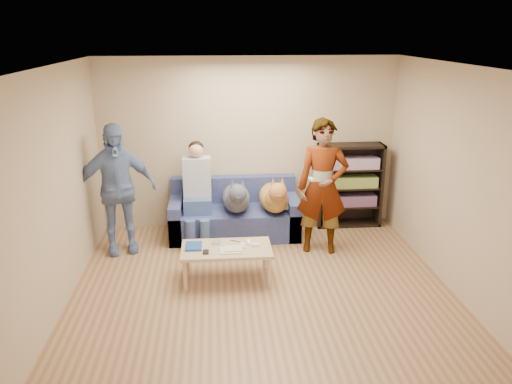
{
  "coord_description": "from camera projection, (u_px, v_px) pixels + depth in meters",
  "views": [
    {
      "loc": [
        -0.53,
        -4.93,
        2.97
      ],
      "look_at": [
        0.0,
        1.2,
        0.95
      ],
      "focal_mm": 35.0,
      "sensor_mm": 36.0,
      "label": 1
    }
  ],
  "objects": [
    {
      "name": "dog_tan",
      "position": [
        274.0,
        197.0,
        7.23
      ],
      "size": [
        0.42,
        1.17,
        0.61
      ],
      "color": "#A86A33",
      "rests_on": "sofa"
    },
    {
      "name": "sofa",
      "position": [
        234.0,
        216.0,
        7.51
      ],
      "size": [
        1.9,
        0.85,
        0.82
      ],
      "color": "#515B93",
      "rests_on": "ground"
    },
    {
      "name": "headphone_cup_b",
      "position": [
        242.0,
        244.0,
        6.17
      ],
      "size": [
        0.07,
        0.07,
        0.02
      ],
      "primitive_type": "cylinder",
      "color": "white",
      "rests_on": "coffee_table"
    },
    {
      "name": "blanket",
      "position": [
        285.0,
        204.0,
        7.37
      ],
      "size": [
        0.42,
        0.35,
        0.14
      ],
      "primitive_type": "ellipsoid",
      "color": "#BABBC0",
      "rests_on": "sofa"
    },
    {
      "name": "wallet",
      "position": [
        206.0,
        252.0,
        5.96
      ],
      "size": [
        0.07,
        0.12,
        0.02
      ],
      "primitive_type": "cube",
      "color": "black",
      "rests_on": "coffee_table"
    },
    {
      "name": "person_standing_right",
      "position": [
        323.0,
        187.0,
        6.75
      ],
      "size": [
        0.75,
        0.56,
        1.86
      ],
      "primitive_type": "imported",
      "rotation": [
        0.0,
        0.0,
        -0.18
      ],
      "color": "gray",
      "rests_on": "ground"
    },
    {
      "name": "ceiling",
      "position": [
        267.0,
        69.0,
        4.82
      ],
      "size": [
        5.0,
        5.0,
        0.0
      ],
      "primitive_type": "plane",
      "rotation": [
        3.14,
        0.0,
        0.0
      ],
      "color": "white",
      "rests_on": "ground"
    },
    {
      "name": "wall_back",
      "position": [
        249.0,
        144.0,
        7.59
      ],
      "size": [
        4.5,
        0.0,
        4.5
      ],
      "primitive_type": "plane",
      "rotation": [
        1.57,
        0.0,
        0.0
      ],
      "color": "tan",
      "rests_on": "ground"
    },
    {
      "name": "wall_left",
      "position": [
        45.0,
        202.0,
        5.04
      ],
      "size": [
        0.0,
        5.0,
        5.0
      ],
      "primitive_type": "plane",
      "rotation": [
        1.57,
        0.0,
        1.57
      ],
      "color": "tan",
      "rests_on": "ground"
    },
    {
      "name": "magazine",
      "position": [
        233.0,
        249.0,
        6.02
      ],
      "size": [
        0.22,
        0.17,
        0.01
      ],
      "primitive_type": "cube",
      "color": "beige",
      "rests_on": "coffee_table"
    },
    {
      "name": "person_standing_left",
      "position": [
        116.0,
        189.0,
        6.73
      ],
      "size": [
        1.14,
        0.72,
        1.81
      ],
      "primitive_type": "imported",
      "rotation": [
        0.0,
        0.0,
        0.28
      ],
      "color": "#708EB3",
      "rests_on": "ground"
    },
    {
      "name": "dog_gray",
      "position": [
        236.0,
        198.0,
        7.23
      ],
      "size": [
        0.41,
        1.25,
        0.6
      ],
      "color": "#51535C",
      "rests_on": "sofa"
    },
    {
      "name": "papers",
      "position": [
        231.0,
        250.0,
        6.0
      ],
      "size": [
        0.26,
        0.2,
        0.02
      ],
      "primitive_type": "cube",
      "color": "beige",
      "rests_on": "coffee_table"
    },
    {
      "name": "held_controller",
      "position": [
        311.0,
        179.0,
        6.49
      ],
      "size": [
        0.06,
        0.13,
        0.03
      ],
      "primitive_type": "cube",
      "rotation": [
        0.0,
        0.0,
        0.17
      ],
      "color": "silver",
      "rests_on": "person_standing_right"
    },
    {
      "name": "camera_silver",
      "position": [
        216.0,
        242.0,
        6.19
      ],
      "size": [
        0.11,
        0.06,
        0.05
      ],
      "primitive_type": "cube",
      "color": "#BAB9BE",
      "rests_on": "coffee_table"
    },
    {
      "name": "bookshelf",
      "position": [
        349.0,
        183.0,
        7.75
      ],
      "size": [
        1.0,
        0.34,
        1.3
      ],
      "color": "black",
      "rests_on": "ground"
    },
    {
      "name": "notebook_blue",
      "position": [
        194.0,
        246.0,
        6.11
      ],
      "size": [
        0.2,
        0.26,
        0.03
      ],
      "primitive_type": "cube",
      "color": "navy",
      "rests_on": "coffee_table"
    },
    {
      "name": "pen_orange",
      "position": [
        225.0,
        253.0,
        5.94
      ],
      "size": [
        0.13,
        0.06,
        0.01
      ],
      "primitive_type": "cylinder",
      "rotation": [
        0.0,
        1.57,
        0.35
      ],
      "color": "#E45520",
      "rests_on": "coffee_table"
    },
    {
      "name": "controller_b",
      "position": [
        256.0,
        245.0,
        6.14
      ],
      "size": [
        0.09,
        0.06,
        0.03
      ],
      "primitive_type": "cube",
      "color": "silver",
      "rests_on": "coffee_table"
    },
    {
      "name": "wall_front",
      "position": [
        311.0,
        334.0,
        2.86
      ],
      "size": [
        4.5,
        0.0,
        4.5
      ],
      "primitive_type": "plane",
      "rotation": [
        -1.57,
        0.0,
        0.0
      ],
      "color": "tan",
      "rests_on": "ground"
    },
    {
      "name": "ground",
      "position": [
        265.0,
        305.0,
        5.63
      ],
      "size": [
        5.0,
        5.0,
        0.0
      ],
      "primitive_type": "plane",
      "color": "brown",
      "rests_on": "ground"
    },
    {
      "name": "controller_a",
      "position": [
        249.0,
        242.0,
        6.21
      ],
      "size": [
        0.04,
        0.13,
        0.03
      ],
      "primitive_type": "cube",
      "color": "white",
      "rests_on": "coffee_table"
    },
    {
      "name": "wall_right",
      "position": [
        472.0,
        190.0,
        5.41
      ],
      "size": [
        0.0,
        5.0,
        5.0
      ],
      "primitive_type": "plane",
      "rotation": [
        1.57,
        0.0,
        -1.57
      ],
      "color": "tan",
      "rests_on": "ground"
    },
    {
      "name": "pen_black",
      "position": [
        236.0,
        241.0,
        6.27
      ],
      "size": [
        0.13,
        0.08,
        0.01
      ],
      "primitive_type": "cylinder",
      "rotation": [
        0.0,
        1.57,
        -0.52
      ],
      "color": "black",
      "rests_on": "coffee_table"
    },
    {
      "name": "person_seated",
      "position": [
        197.0,
        189.0,
        7.19
      ],
      "size": [
        0.4,
        0.73,
        1.47
      ],
      "color": "#40618E",
      "rests_on": "sofa"
    },
    {
      "name": "coffee_table",
      "position": [
        227.0,
        251.0,
        6.11
      ],
      "size": [
        1.1,
        0.6,
        0.42
      ],
      "color": "tan",
      "rests_on": "ground"
    },
    {
      "name": "headphone_cup_a",
      "position": [
        243.0,
        247.0,
        6.09
      ],
      "size": [
        0.07,
        0.07,
        0.02
      ],
      "primitive_type": "cylinder",
      "color": "silver",
      "rests_on": "coffee_table"
    }
  ]
}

